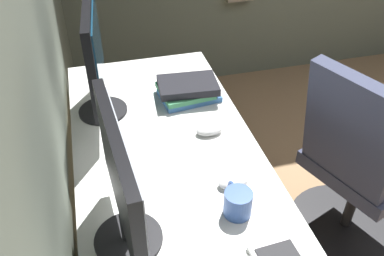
{
  "coord_description": "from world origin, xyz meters",
  "views": [
    {
      "loc": [
        -0.64,
        1.9,
        1.72
      ],
      "look_at": [
        0.34,
        1.64,
        0.95
      ],
      "focal_mm": 38.55,
      "sensor_mm": 36.0,
      "label": 1
    }
  ],
  "objects_px": {
    "mouse_main": "(233,182)",
    "coffee_mug": "(238,203)",
    "mouse_spare": "(209,130)",
    "office_chair": "(354,172)",
    "monitor_primary": "(121,183)",
    "book_stack_near": "(187,90)",
    "monitor_secondary": "(95,55)"
  },
  "relations": [
    {
      "from": "mouse_spare",
      "to": "book_stack_near",
      "type": "height_order",
      "value": "book_stack_near"
    },
    {
      "from": "monitor_secondary",
      "to": "mouse_main",
      "type": "relative_size",
      "value": 4.7
    },
    {
      "from": "book_stack_near",
      "to": "office_chair",
      "type": "xyz_separation_m",
      "value": [
        -0.37,
        -0.67,
        -0.31
      ]
    },
    {
      "from": "monitor_primary",
      "to": "office_chair",
      "type": "height_order",
      "value": "monitor_primary"
    },
    {
      "from": "book_stack_near",
      "to": "mouse_main",
      "type": "bearing_deg",
      "value": -178.69
    },
    {
      "from": "monitor_primary",
      "to": "monitor_secondary",
      "type": "xyz_separation_m",
      "value": [
        0.68,
        0.01,
        0.03
      ]
    },
    {
      "from": "monitor_primary",
      "to": "book_stack_near",
      "type": "bearing_deg",
      "value": -26.95
    },
    {
      "from": "mouse_spare",
      "to": "coffee_mug",
      "type": "distance_m",
      "value": 0.41
    },
    {
      "from": "book_stack_near",
      "to": "office_chair",
      "type": "height_order",
      "value": "office_chair"
    },
    {
      "from": "monitor_primary",
      "to": "coffee_mug",
      "type": "bearing_deg",
      "value": -86.56
    },
    {
      "from": "mouse_main",
      "to": "office_chair",
      "type": "height_order",
      "value": "office_chair"
    },
    {
      "from": "book_stack_near",
      "to": "office_chair",
      "type": "bearing_deg",
      "value": -119.17
    },
    {
      "from": "monitor_secondary",
      "to": "book_stack_near",
      "type": "xyz_separation_m",
      "value": [
        0.02,
        -0.37,
        -0.22
      ]
    },
    {
      "from": "mouse_spare",
      "to": "office_chair",
      "type": "relative_size",
      "value": 0.11
    },
    {
      "from": "monitor_primary",
      "to": "book_stack_near",
      "type": "height_order",
      "value": "monitor_primary"
    },
    {
      "from": "monitor_secondary",
      "to": "book_stack_near",
      "type": "relative_size",
      "value": 1.83
    },
    {
      "from": "mouse_spare",
      "to": "coffee_mug",
      "type": "xyz_separation_m",
      "value": [
        -0.4,
        0.03,
        0.03
      ]
    },
    {
      "from": "book_stack_near",
      "to": "mouse_spare",
      "type": "bearing_deg",
      "value": -176.28
    },
    {
      "from": "mouse_main",
      "to": "book_stack_near",
      "type": "bearing_deg",
      "value": 1.31
    },
    {
      "from": "office_chair",
      "to": "coffee_mug",
      "type": "bearing_deg",
      "value": 113.88
    },
    {
      "from": "monitor_primary",
      "to": "coffee_mug",
      "type": "relative_size",
      "value": 3.76
    },
    {
      "from": "monitor_secondary",
      "to": "mouse_main",
      "type": "xyz_separation_m",
      "value": [
        -0.55,
        -0.38,
        -0.25
      ]
    },
    {
      "from": "mouse_main",
      "to": "office_chair",
      "type": "relative_size",
      "value": 0.11
    },
    {
      "from": "mouse_main",
      "to": "coffee_mug",
      "type": "height_order",
      "value": "coffee_mug"
    },
    {
      "from": "mouse_main",
      "to": "mouse_spare",
      "type": "xyz_separation_m",
      "value": [
        0.29,
        -0.0,
        0.0
      ]
    },
    {
      "from": "monitor_primary",
      "to": "monitor_secondary",
      "type": "height_order",
      "value": "monitor_secondary"
    },
    {
      "from": "book_stack_near",
      "to": "coffee_mug",
      "type": "relative_size",
      "value": 2.1
    },
    {
      "from": "coffee_mug",
      "to": "office_chair",
      "type": "bearing_deg",
      "value": -66.12
    },
    {
      "from": "monitor_primary",
      "to": "monitor_secondary",
      "type": "relative_size",
      "value": 0.98
    },
    {
      "from": "monitor_primary",
      "to": "book_stack_near",
      "type": "relative_size",
      "value": 1.79
    },
    {
      "from": "book_stack_near",
      "to": "office_chair",
      "type": "relative_size",
      "value": 0.28
    },
    {
      "from": "mouse_spare",
      "to": "office_chair",
      "type": "height_order",
      "value": "office_chair"
    }
  ]
}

